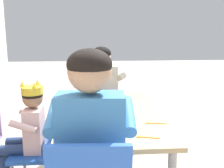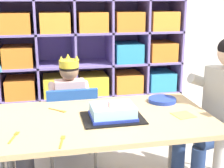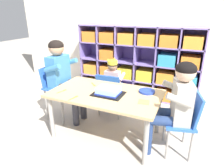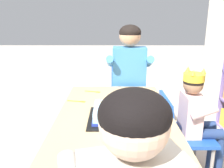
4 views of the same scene
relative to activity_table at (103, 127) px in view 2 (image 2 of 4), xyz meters
The scene contains 11 objects.
storage_cubby_shelf 1.33m from the activity_table, 90.05° to the left, with size 2.06×0.39×1.20m.
activity_table is the anchor object (origin of this frame).
classroom_chair_blue 0.49m from the activity_table, 107.30° to the left, with size 0.37×0.35×0.63m.
child_with_crown 0.59m from the activity_table, 104.22° to the left, with size 0.30×0.31×0.83m.
guest_at_table_side 0.76m from the activity_table, ahead, with size 0.47×0.45×0.99m.
birthday_cake_on_tray 0.11m from the activity_table, 30.85° to the right, with size 0.34×0.26×0.12m.
paper_plate_stack 0.47m from the activity_table, 24.36° to the left, with size 0.18×0.18×0.02m, color #233DA3.
paper_napkin_square 0.47m from the activity_table, ahead, with size 0.11×0.11×0.00m, color #F4DB4C.
fork_at_table_front_edge 0.50m from the activity_table, 160.26° to the right, with size 0.05×0.13×0.00m.
fork_near_child_seat 0.30m from the activity_table, 146.39° to the left, with size 0.10×0.10×0.00m.
fork_beside_plate_stack 0.37m from the activity_table, 132.58° to the right, with size 0.04×0.14×0.00m.
Camera 2 is at (-0.30, -1.66, 1.22)m, focal length 51.12 mm.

